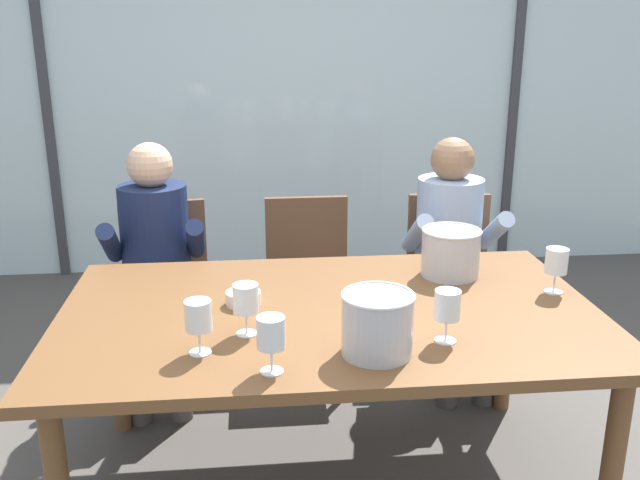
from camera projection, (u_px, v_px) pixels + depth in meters
ground at (308, 363)px, 3.64m from camera, size 14.00×14.00×0.00m
window_glass_panel at (287, 85)px, 4.73m from camera, size 7.12×0.03×2.60m
window_mullion_left at (45, 88)px, 4.56m from camera, size 0.06×0.06×2.60m
window_mullion_right at (515, 84)px, 4.87m from camera, size 0.06×0.06×2.60m
hillside_vineyard at (269, 86)px, 9.11m from camera, size 13.12×2.40×1.83m
dining_table at (330, 327)px, 2.49m from camera, size 1.92×1.15×0.73m
chair_near_curtain at (167, 278)px, 3.41m from camera, size 0.50×0.50×0.87m
chair_left_of_center at (308, 272)px, 3.50m from camera, size 0.44×0.44×0.87m
chair_center at (450, 268)px, 3.55m from camera, size 0.47×0.47×0.87m
person_navy_polo at (155, 254)px, 3.22m from camera, size 0.48×0.63×1.19m
person_pale_blue_shirt at (452, 245)px, 3.36m from camera, size 0.46×0.61×1.19m
ice_bucket_primary at (377, 323)px, 2.11m from camera, size 0.23×0.23×0.20m
ice_bucket_secondary at (451, 252)px, 2.78m from camera, size 0.24×0.24×0.19m
tasting_bowl at (243, 298)px, 2.51m from camera, size 0.13×0.13×0.05m
wine_glass_by_left_taster at (557, 262)px, 2.59m from camera, size 0.08×0.08×0.17m
wine_glass_near_bucket at (271, 335)px, 1.99m from camera, size 0.08×0.08×0.17m
wine_glass_center_pour at (447, 306)px, 2.19m from camera, size 0.08×0.08×0.17m
wine_glass_by_right_taster at (198, 317)px, 2.11m from camera, size 0.08×0.08×0.17m
wine_glass_spare_empty at (246, 301)px, 2.24m from camera, size 0.08×0.08×0.17m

